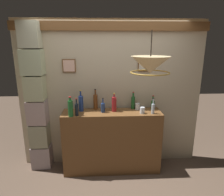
{
  "coord_description": "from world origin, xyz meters",
  "views": [
    {
      "loc": [
        -0.16,
        -2.3,
        2.15
      ],
      "look_at": [
        0.0,
        0.76,
        1.31
      ],
      "focal_mm": 32.23,
      "sensor_mm": 36.0,
      "label": 1
    }
  ],
  "objects_px": {
    "liquor_bottle_tequila": "(77,109)",
    "liquor_bottle_vermouth": "(153,108)",
    "liquor_bottle_port": "(95,102)",
    "liquor_bottle_gin": "(114,104)",
    "liquor_bottle_rye": "(81,103)",
    "liquor_bottle_scotch": "(70,108)",
    "pendant_lamp": "(150,65)",
    "liquor_bottle_brandy": "(133,102)",
    "glass_tumbler_rocks": "(142,110)",
    "liquor_bottle_mezcal": "(103,107)",
    "glass_tumbler_highball": "(137,106)",
    "liquor_bottle_bourbon": "(153,104)"
  },
  "relations": [
    {
      "from": "liquor_bottle_tequila",
      "to": "liquor_bottle_vermouth",
      "type": "bearing_deg",
      "value": 1.16
    },
    {
      "from": "liquor_bottle_tequila",
      "to": "liquor_bottle_port",
      "type": "distance_m",
      "value": 0.4
    },
    {
      "from": "liquor_bottle_gin",
      "to": "liquor_bottle_rye",
      "type": "bearing_deg",
      "value": 175.61
    },
    {
      "from": "liquor_bottle_tequila",
      "to": "liquor_bottle_scotch",
      "type": "bearing_deg",
      "value": -161.02
    },
    {
      "from": "liquor_bottle_tequila",
      "to": "pendant_lamp",
      "type": "relative_size",
      "value": 0.58
    },
    {
      "from": "liquor_bottle_brandy",
      "to": "liquor_bottle_rye",
      "type": "bearing_deg",
      "value": -174.02
    },
    {
      "from": "glass_tumbler_rocks",
      "to": "pendant_lamp",
      "type": "height_order",
      "value": "pendant_lamp"
    },
    {
      "from": "liquor_bottle_brandy",
      "to": "liquor_bottle_port",
      "type": "bearing_deg",
      "value": -178.48
    },
    {
      "from": "liquor_bottle_gin",
      "to": "liquor_bottle_mezcal",
      "type": "height_order",
      "value": "liquor_bottle_gin"
    },
    {
      "from": "liquor_bottle_vermouth",
      "to": "liquor_bottle_port",
      "type": "distance_m",
      "value": 0.95
    },
    {
      "from": "liquor_bottle_vermouth",
      "to": "liquor_bottle_gin",
      "type": "bearing_deg",
      "value": 166.54
    },
    {
      "from": "liquor_bottle_port",
      "to": "glass_tumbler_highball",
      "type": "height_order",
      "value": "liquor_bottle_port"
    },
    {
      "from": "liquor_bottle_gin",
      "to": "liquor_bottle_scotch",
      "type": "distance_m",
      "value": 0.71
    },
    {
      "from": "liquor_bottle_rye",
      "to": "liquor_bottle_mezcal",
      "type": "relative_size",
      "value": 1.49
    },
    {
      "from": "liquor_bottle_rye",
      "to": "glass_tumbler_highball",
      "type": "height_order",
      "value": "liquor_bottle_rye"
    },
    {
      "from": "liquor_bottle_rye",
      "to": "glass_tumbler_rocks",
      "type": "distance_m",
      "value": 1.0
    },
    {
      "from": "liquor_bottle_tequila",
      "to": "liquor_bottle_gin",
      "type": "bearing_deg",
      "value": 16.13
    },
    {
      "from": "liquor_bottle_tequila",
      "to": "liquor_bottle_mezcal",
      "type": "height_order",
      "value": "liquor_bottle_tequila"
    },
    {
      "from": "liquor_bottle_vermouth",
      "to": "glass_tumbler_rocks",
      "type": "bearing_deg",
      "value": 172.33
    },
    {
      "from": "pendant_lamp",
      "to": "liquor_bottle_mezcal",
      "type": "bearing_deg",
      "value": 123.28
    },
    {
      "from": "liquor_bottle_mezcal",
      "to": "pendant_lamp",
      "type": "bearing_deg",
      "value": -56.72
    },
    {
      "from": "liquor_bottle_bourbon",
      "to": "glass_tumbler_rocks",
      "type": "bearing_deg",
      "value": -136.47
    },
    {
      "from": "liquor_bottle_bourbon",
      "to": "pendant_lamp",
      "type": "bearing_deg",
      "value": -107.97
    },
    {
      "from": "liquor_bottle_rye",
      "to": "liquor_bottle_port",
      "type": "relative_size",
      "value": 1.01
    },
    {
      "from": "liquor_bottle_tequila",
      "to": "liquor_bottle_vermouth",
      "type": "distance_m",
      "value": 1.2
    },
    {
      "from": "liquor_bottle_scotch",
      "to": "liquor_bottle_tequila",
      "type": "bearing_deg",
      "value": 18.98
    },
    {
      "from": "liquor_bottle_rye",
      "to": "liquor_bottle_scotch",
      "type": "bearing_deg",
      "value": -119.05
    },
    {
      "from": "liquor_bottle_vermouth",
      "to": "liquor_bottle_rye",
      "type": "height_order",
      "value": "liquor_bottle_rye"
    },
    {
      "from": "pendant_lamp",
      "to": "liquor_bottle_scotch",
      "type": "bearing_deg",
      "value": 147.52
    },
    {
      "from": "glass_tumbler_highball",
      "to": "liquor_bottle_gin",
      "type": "bearing_deg",
      "value": -170.3
    },
    {
      "from": "liquor_bottle_rye",
      "to": "liquor_bottle_tequila",
      "type": "bearing_deg",
      "value": -102.08
    },
    {
      "from": "liquor_bottle_brandy",
      "to": "liquor_bottle_rye",
      "type": "distance_m",
      "value": 0.88
    },
    {
      "from": "liquor_bottle_tequila",
      "to": "liquor_bottle_bourbon",
      "type": "xyz_separation_m",
      "value": [
        1.25,
        0.26,
        -0.02
      ]
    },
    {
      "from": "liquor_bottle_tequila",
      "to": "liquor_bottle_gin",
      "type": "height_order",
      "value": "liquor_bottle_gin"
    },
    {
      "from": "liquor_bottle_mezcal",
      "to": "liquor_bottle_scotch",
      "type": "distance_m",
      "value": 0.52
    },
    {
      "from": "liquor_bottle_scotch",
      "to": "glass_tumbler_highball",
      "type": "height_order",
      "value": "liquor_bottle_scotch"
    },
    {
      "from": "liquor_bottle_vermouth",
      "to": "liquor_bottle_port",
      "type": "relative_size",
      "value": 0.73
    },
    {
      "from": "liquor_bottle_mezcal",
      "to": "liquor_bottle_scotch",
      "type": "xyz_separation_m",
      "value": [
        -0.5,
        -0.16,
        0.05
      ]
    },
    {
      "from": "liquor_bottle_tequila",
      "to": "glass_tumbler_highball",
      "type": "relative_size",
      "value": 2.56
    },
    {
      "from": "liquor_bottle_rye",
      "to": "pendant_lamp",
      "type": "distance_m",
      "value": 1.46
    },
    {
      "from": "liquor_bottle_port",
      "to": "glass_tumbler_rocks",
      "type": "bearing_deg",
      "value": -17.72
    },
    {
      "from": "liquor_bottle_vermouth",
      "to": "glass_tumbler_highball",
      "type": "distance_m",
      "value": 0.3
    },
    {
      "from": "liquor_bottle_tequila",
      "to": "liquor_bottle_port",
      "type": "bearing_deg",
      "value": 45.51
    },
    {
      "from": "pendant_lamp",
      "to": "liquor_bottle_brandy",
      "type": "bearing_deg",
      "value": 91.41
    },
    {
      "from": "liquor_bottle_bourbon",
      "to": "glass_tumbler_highball",
      "type": "distance_m",
      "value": 0.27
    },
    {
      "from": "liquor_bottle_mezcal",
      "to": "liquor_bottle_bourbon",
      "type": "height_order",
      "value": "liquor_bottle_mezcal"
    },
    {
      "from": "liquor_bottle_bourbon",
      "to": "liquor_bottle_rye",
      "type": "bearing_deg",
      "value": -177.93
    },
    {
      "from": "glass_tumbler_rocks",
      "to": "liquor_bottle_scotch",
      "type": "bearing_deg",
      "value": -176.06
    },
    {
      "from": "liquor_bottle_tequila",
      "to": "pendant_lamp",
      "type": "height_order",
      "value": "pendant_lamp"
    },
    {
      "from": "liquor_bottle_bourbon",
      "to": "liquor_bottle_scotch",
      "type": "xyz_separation_m",
      "value": [
        -1.34,
        -0.29,
        0.05
      ]
    }
  ]
}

